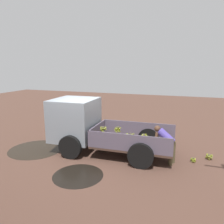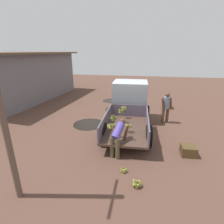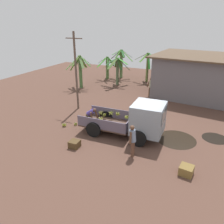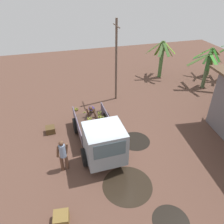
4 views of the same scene
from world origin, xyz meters
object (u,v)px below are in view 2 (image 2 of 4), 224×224
banana_bunch_on_ground_0 (123,170)px  person_worker_loading (118,135)px  wooden_crate_0 (188,150)px  wooden_crate_1 (167,105)px  cargo_truck (129,102)px  person_foreground_visitor (166,106)px  banana_bunch_on_ground_1 (137,183)px

banana_bunch_on_ground_0 → person_worker_loading: bearing=19.0°
person_worker_loading → wooden_crate_0: size_ratio=2.53×
person_worker_loading → wooden_crate_1: (5.99, -2.34, -0.57)m
person_worker_loading → wooden_crate_0: bearing=-62.7°
banana_bunch_on_ground_0 → wooden_crate_1: size_ratio=0.40×
person_worker_loading → wooden_crate_0: person_worker_loading is taller
cargo_truck → wooden_crate_0: cargo_truck is taller
cargo_truck → person_worker_loading: bearing=176.4°
cargo_truck → banana_bunch_on_ground_0: size_ratio=21.51×
person_foreground_visitor → banana_bunch_on_ground_0: person_foreground_visitor is taller
wooden_crate_1 → banana_bunch_on_ground_0: bearing=163.7°
wooden_crate_0 → wooden_crate_1: (5.55, 0.16, 0.02)m
cargo_truck → banana_bunch_on_ground_1: size_ratio=17.53×
cargo_truck → banana_bunch_on_ground_0: 4.25m
banana_bunch_on_ground_1 → wooden_crate_1: 7.64m
person_foreground_visitor → person_worker_loading: size_ratio=1.26×
person_worker_loading → wooden_crate_0: (0.43, -2.50, -0.58)m
cargo_truck → wooden_crate_1: 3.69m
cargo_truck → person_foreground_visitor: cargo_truck is taller
person_foreground_visitor → banana_bunch_on_ground_0: bearing=-30.4°
banana_bunch_on_ground_1 → banana_bunch_on_ground_0: bearing=38.6°
banana_bunch_on_ground_0 → wooden_crate_0: bearing=-57.8°
person_foreground_visitor → banana_bunch_on_ground_1: person_foreground_visitor is taller
cargo_truck → banana_bunch_on_ground_1: cargo_truck is taller
banana_bunch_on_ground_0 → wooden_crate_0: 2.57m
cargo_truck → person_worker_loading: 3.20m
wooden_crate_1 → banana_bunch_on_ground_1: bearing=168.0°
person_worker_loading → wooden_crate_1: person_worker_loading is taller
person_worker_loading → banana_bunch_on_ground_1: size_ratio=4.72×
person_foreground_visitor → wooden_crate_0: 3.10m
cargo_truck → wooden_crate_0: 3.75m
wooden_crate_0 → banana_bunch_on_ground_0: bearing=122.2°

